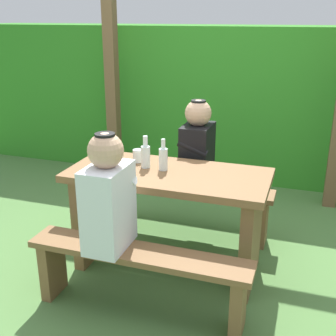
% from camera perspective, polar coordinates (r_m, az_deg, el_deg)
% --- Properties ---
extents(ground_plane, '(12.00, 12.00, 0.00)m').
position_cam_1_polar(ground_plane, '(3.33, 0.00, -12.77)').
color(ground_plane, '#4C763C').
extents(hedge_backdrop, '(6.40, 0.87, 1.67)m').
position_cam_1_polar(hedge_backdrop, '(5.13, 8.36, 8.79)').
color(hedge_backdrop, '#2F8323').
rests_on(hedge_backdrop, ground_plane).
extents(pergola_post_left, '(0.12, 0.12, 2.26)m').
position_cam_1_polar(pergola_post_left, '(4.74, -7.43, 11.53)').
color(pergola_post_left, brown).
rests_on(pergola_post_left, ground_plane).
extents(picnic_table, '(1.40, 0.64, 0.75)m').
position_cam_1_polar(picnic_table, '(3.09, 0.00, -4.73)').
color(picnic_table, brown).
rests_on(picnic_table, ground_plane).
extents(bench_near, '(1.40, 0.24, 0.44)m').
position_cam_1_polar(bench_near, '(2.71, -3.93, -13.15)').
color(bench_near, brown).
rests_on(bench_near, ground_plane).
extents(bench_far, '(1.40, 0.24, 0.44)m').
position_cam_1_polar(bench_far, '(3.66, 2.84, -4.05)').
color(bench_far, brown).
rests_on(bench_far, ground_plane).
extents(person_white_shirt, '(0.25, 0.35, 0.72)m').
position_cam_1_polar(person_white_shirt, '(2.57, -7.92, -3.72)').
color(person_white_shirt, silver).
rests_on(person_white_shirt, bench_near).
extents(person_black_coat, '(0.25, 0.35, 0.72)m').
position_cam_1_polar(person_black_coat, '(3.48, 3.89, 2.70)').
color(person_black_coat, black).
rests_on(person_black_coat, bench_far).
extents(drinking_glass, '(0.07, 0.07, 0.09)m').
position_cam_1_polar(drinking_glass, '(3.19, -4.02, 1.63)').
color(drinking_glass, silver).
rests_on(drinking_glass, picnic_table).
extents(bottle_left, '(0.07, 0.07, 0.23)m').
position_cam_1_polar(bottle_left, '(3.06, -2.99, 1.71)').
color(bottle_left, silver).
rests_on(bottle_left, picnic_table).
extents(bottle_right, '(0.06, 0.06, 0.23)m').
position_cam_1_polar(bottle_right, '(3.00, -0.63, 1.34)').
color(bottle_right, silver).
rests_on(bottle_right, picnic_table).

